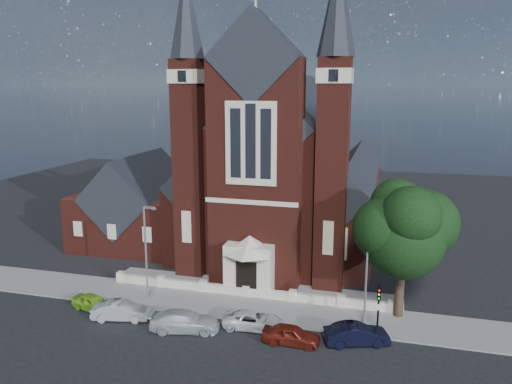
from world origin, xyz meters
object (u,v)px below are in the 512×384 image
car_silver_a (121,311)px  traffic_signal (379,303)px  church (287,171)px  car_white_suv (254,320)px  street_tree (405,233)px  car_lime_van (93,303)px  car_navy (357,334)px  street_lamp_right (368,267)px  car_silver_b (185,321)px  car_dark_red (291,335)px  street_lamp_left (147,247)px  parish_hall (140,208)px

car_silver_a → traffic_signal: bearing=-95.9°
church → car_silver_a: size_ratio=7.91×
car_white_suv → street_tree: bearing=-70.8°
car_white_suv → car_lime_van: bearing=88.1°
traffic_signal → car_navy: (-1.35, -1.56, -1.84)m
street_lamp_right → car_silver_b: (-12.83, -4.42, -3.85)m
street_tree → car_white_suv: size_ratio=2.33×
church → car_dark_red: (5.22, -23.22, -7.49)m
car_silver_b → car_white_suv: size_ratio=1.12×
street_tree → street_lamp_left: bearing=-175.2°
parish_hall → car_lime_van: 18.17m
parish_hall → street_tree: 31.27m
street_lamp_right → traffic_signal: bearing=-60.0°
street_tree → car_silver_b: size_ratio=2.07×
traffic_signal → car_dark_red: size_ratio=0.98×
church → parish_hall: church is taller
street_lamp_left → car_dark_red: street_lamp_left is taller
street_tree → street_lamp_left: (-20.51, -1.71, -2.36)m
street_lamp_left → car_lime_van: size_ratio=2.13×
car_lime_van → car_navy: bearing=-75.0°
car_silver_a → car_white_suv: bearing=-96.0°
car_silver_a → street_lamp_left: bearing=-17.3°
street_lamp_right → church: bearing=118.0°
street_tree → car_silver_a: size_ratio=2.43×
car_navy → car_dark_red: bearing=85.0°
street_tree → car_lime_van: bearing=-168.4°
street_lamp_right → car_white_suv: 9.35m
car_lime_van → car_silver_b: car_silver_b is taller
street_lamp_right → car_dark_red: (-4.87, -4.28, -3.90)m
church → car_navy: church is taller
car_silver_a → car_navy: bearing=-100.3°
traffic_signal → parish_hall: bearing=150.0°
street_lamp_left → car_silver_a: bearing=-94.1°
parish_hall → street_lamp_right: size_ratio=1.51×
church → car_silver_b: size_ratio=6.76×
street_lamp_right → car_lime_van: bearing=-171.5°
traffic_signal → car_silver_b: traffic_signal is taller
street_lamp_left → car_lime_van: street_lamp_left is taller
street_tree → car_navy: 8.41m
street_tree → car_dark_red: 11.38m
street_lamp_left → car_white_suv: bearing=-15.4°
street_lamp_left → car_silver_b: 7.81m
car_silver_a → car_white_suv: size_ratio=0.96×
parish_hall → car_silver_b: size_ratio=2.36×
car_navy → street_tree: bearing=-50.8°
car_silver_b → car_white_suv: bearing=-83.3°
church → car_white_suv: church is taller
car_silver_b → car_dark_red: 7.97m
street_tree → car_silver_b: street_tree is taller
street_lamp_left → car_silver_b: size_ratio=1.57×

